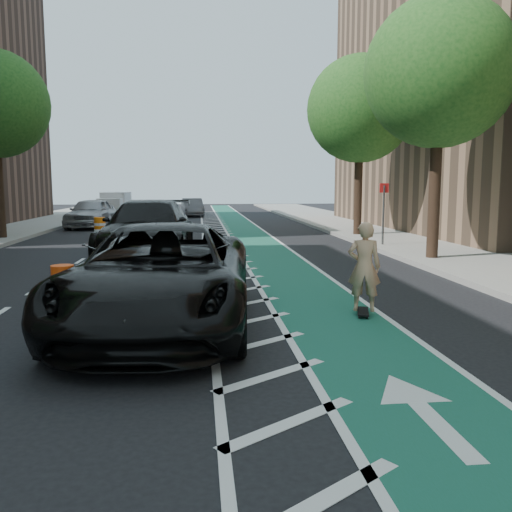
{
  "coord_description": "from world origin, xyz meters",
  "views": [
    {
      "loc": [
        0.6,
        -8.01,
        2.44
      ],
      "look_at": [
        1.66,
        2.02,
        1.1
      ],
      "focal_mm": 38.0,
      "sensor_mm": 36.0,
      "label": 1
    }
  ],
  "objects": [
    {
      "name": "ground",
      "position": [
        0.0,
        0.0,
        0.0
      ],
      "size": [
        120.0,
        120.0,
        0.0
      ],
      "primitive_type": "plane",
      "color": "black",
      "rests_on": "ground"
    },
    {
      "name": "bike_lane",
      "position": [
        3.0,
        10.0,
        0.01
      ],
      "size": [
        2.0,
        90.0,
        0.01
      ],
      "primitive_type": "cube",
      "color": "#18563A",
      "rests_on": "ground"
    },
    {
      "name": "buffer_strip",
      "position": [
        1.5,
        10.0,
        0.01
      ],
      "size": [
        1.4,
        90.0,
        0.01
      ],
      "primitive_type": "cube",
      "color": "silver",
      "rests_on": "ground"
    },
    {
      "name": "sidewalk_right",
      "position": [
        9.5,
        10.0,
        0.07
      ],
      "size": [
        5.0,
        90.0,
        0.15
      ],
      "primitive_type": "cube",
      "color": "gray",
      "rests_on": "ground"
    },
    {
      "name": "curb_right",
      "position": [
        7.05,
        10.0,
        0.08
      ],
      "size": [
        0.12,
        90.0,
        0.16
      ],
      "primitive_type": "cube",
      "color": "gray",
      "rests_on": "ground"
    },
    {
      "name": "tree_r_c",
      "position": [
        7.9,
        8.0,
        5.77
      ],
      "size": [
        4.2,
        4.2,
        7.9
      ],
      "color": "#382619",
      "rests_on": "ground"
    },
    {
      "name": "tree_r_d",
      "position": [
        7.9,
        16.0,
        5.77
      ],
      "size": [
        4.2,
        4.2,
        7.9
      ],
      "color": "#382619",
      "rests_on": "ground"
    },
    {
      "name": "sign_post",
      "position": [
        7.6,
        12.0,
        1.35
      ],
      "size": [
        0.35,
        0.08,
        2.47
      ],
      "color": "#4C4C4C",
      "rests_on": "ground"
    },
    {
      "name": "skateboard",
      "position": [
        3.63,
        1.61,
        0.08
      ],
      "size": [
        0.39,
        0.74,
        0.1
      ],
      "rotation": [
        0.0,
        0.0,
        -0.28
      ],
      "color": "black",
      "rests_on": "ground"
    },
    {
      "name": "skateboarder",
      "position": [
        3.63,
        1.61,
        0.93
      ],
      "size": [
        0.69,
        0.55,
        1.66
      ],
      "primitive_type": "imported",
      "rotation": [
        0.0,
        0.0,
        2.86
      ],
      "color": "tan",
      "rests_on": "skateboard"
    },
    {
      "name": "suv_near",
      "position": [
        -0.05,
        1.27,
        0.88
      ],
      "size": [
        3.43,
        6.54,
        1.76
      ],
      "primitive_type": "imported",
      "rotation": [
        0.0,
        0.0,
        -0.08
      ],
      "color": "black",
      "rests_on": "ground"
    },
    {
      "name": "suv_far",
      "position": [
        -1.08,
        10.24,
        0.96
      ],
      "size": [
        3.09,
        6.75,
        1.91
      ],
      "primitive_type": "imported",
      "rotation": [
        0.0,
        0.0,
        -0.06
      ],
      "color": "black",
      "rests_on": "ground"
    },
    {
      "name": "car_silver",
      "position": [
        -5.45,
        23.33,
        0.84
      ],
      "size": [
        2.45,
        5.09,
        1.68
      ],
      "primitive_type": "imported",
      "rotation": [
        0.0,
        0.0,
        -0.1
      ],
      "color": "#A8A7AD",
      "rests_on": "ground"
    },
    {
      "name": "car_grey",
      "position": [
        0.12,
        33.75,
        0.69
      ],
      "size": [
        1.87,
        4.29,
        1.37
      ],
      "primitive_type": "imported",
      "rotation": [
        0.0,
        0.0,
        0.1
      ],
      "color": "#59595E",
      "rests_on": "ground"
    },
    {
      "name": "box_truck",
      "position": [
        -6.18,
        37.0,
        0.82
      ],
      "size": [
        2.19,
        4.41,
        1.79
      ],
      "rotation": [
        0.0,
        0.0,
        -0.07
      ],
      "color": "silver",
      "rests_on": "ground"
    },
    {
      "name": "barrel_a",
      "position": [
        -2.2,
        3.31,
        0.37
      ],
      "size": [
        0.58,
        0.58,
        0.79
      ],
      "color": "#FF4B0D",
      "rests_on": "ground"
    },
    {
      "name": "barrel_b",
      "position": [
        -1.8,
        11.11,
        0.45
      ],
      "size": [
        0.7,
        0.7,
        0.95
      ],
      "color": "#DF470B",
      "rests_on": "ground"
    },
    {
      "name": "barrel_c",
      "position": [
        -4.0,
        17.83,
        0.43
      ],
      "size": [
        0.67,
        0.67,
        0.91
      ],
      "color": "orange",
      "rests_on": "ground"
    }
  ]
}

